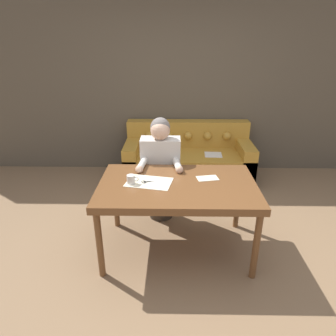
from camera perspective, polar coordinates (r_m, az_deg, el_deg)
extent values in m
plane|color=#846647|center=(3.17, 3.58, -16.22)|extent=(16.00, 16.00, 0.00)
cube|color=brown|center=(4.78, 2.82, 14.73)|extent=(8.00, 0.06, 2.60)
cube|color=brown|center=(2.87, 1.81, -3.59)|extent=(1.50, 0.93, 0.07)
cylinder|color=brown|center=(2.80, -12.91, -14.07)|extent=(0.06, 0.06, 0.68)
cylinder|color=brown|center=(2.83, 16.42, -14.13)|extent=(0.06, 0.06, 0.68)
cylinder|color=brown|center=(3.46, -9.94, -5.97)|extent=(0.06, 0.06, 0.68)
cylinder|color=brown|center=(3.48, 13.16, -6.08)|extent=(0.06, 0.06, 0.68)
cube|color=#B7842D|center=(4.63, 3.81, 0.47)|extent=(1.89, 0.83, 0.44)
cube|color=#B7842D|center=(4.77, 3.78, 6.60)|extent=(1.89, 0.22, 0.41)
cube|color=#B7842D|center=(4.63, -6.69, 1.45)|extent=(0.20, 0.83, 0.60)
cube|color=#B7842D|center=(4.72, 14.17, 1.29)|extent=(0.20, 0.83, 0.60)
sphere|color=#B7842D|center=(4.65, -3.55, 6.17)|extent=(0.13, 0.13, 0.13)
sphere|color=#B7842D|center=(4.64, 0.15, 6.17)|extent=(0.13, 0.13, 0.13)
sphere|color=#B7842D|center=(4.65, 3.85, 6.13)|extent=(0.13, 0.13, 0.13)
sphere|color=#B7842D|center=(4.67, 7.54, 6.08)|extent=(0.13, 0.13, 0.13)
sphere|color=#B7842D|center=(4.71, 11.16, 6.00)|extent=(0.13, 0.13, 0.13)
cube|color=white|center=(4.48, 8.62, 2.53)|extent=(0.26, 0.25, 0.00)
cylinder|color=#33281E|center=(3.64, -1.34, -5.90)|extent=(0.28, 0.28, 0.47)
cube|color=beige|center=(3.43, -1.42, 1.44)|extent=(0.45, 0.22, 0.53)
sphere|color=#DBAD8E|center=(3.29, -1.50, 7.16)|extent=(0.21, 0.21, 0.21)
sphere|color=slate|center=(3.31, -1.48, 7.75)|extent=(0.22, 0.22, 0.22)
cylinder|color=beige|center=(3.20, -4.99, 0.67)|extent=(0.10, 0.27, 0.07)
sphere|color=#DBAD8E|center=(3.08, -5.52, -0.26)|extent=(0.08, 0.08, 0.08)
cylinder|color=beige|center=(3.18, 1.81, 0.63)|extent=(0.11, 0.27, 0.07)
sphere|color=#DBAD8E|center=(3.07, 2.18, -0.31)|extent=(0.08, 0.08, 0.08)
cube|color=beige|center=(2.88, -3.63, -2.70)|extent=(0.47, 0.36, 0.00)
cube|color=beige|center=(2.98, 7.52, -1.94)|extent=(0.23, 0.16, 0.00)
cube|color=silver|center=(2.91, -2.06, -2.39)|extent=(0.11, 0.06, 0.00)
cube|color=black|center=(2.88, -3.86, -2.71)|extent=(0.07, 0.04, 0.00)
torus|color=black|center=(2.87, -4.59, -2.84)|extent=(0.04, 0.04, 0.01)
cube|color=silver|center=(2.89, -1.99, -2.57)|extent=(0.12, 0.02, 0.00)
cube|color=black|center=(2.89, -3.90, -2.59)|extent=(0.08, 0.01, 0.00)
torus|color=black|center=(2.89, -4.66, -2.60)|extent=(0.04, 0.04, 0.01)
cylinder|color=silver|center=(2.89, -3.15, -2.58)|extent=(0.01, 0.01, 0.01)
cylinder|color=silver|center=(2.85, -7.09, -2.19)|extent=(0.08, 0.08, 0.09)
torus|color=silver|center=(2.84, -6.10, -2.12)|extent=(0.05, 0.01, 0.05)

